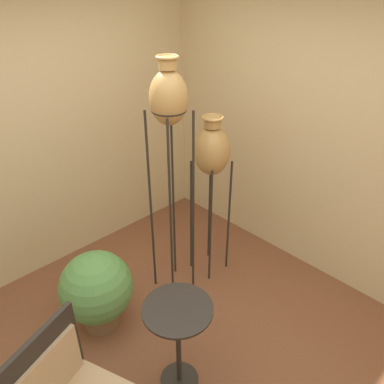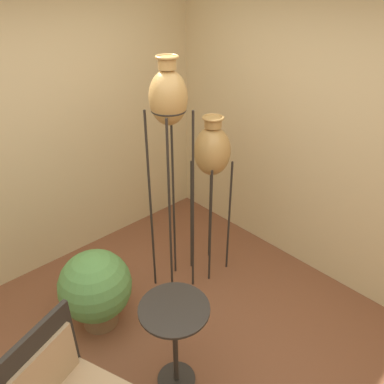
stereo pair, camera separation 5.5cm
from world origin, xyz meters
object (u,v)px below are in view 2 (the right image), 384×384
vase_stand_medium (212,153)px  potted_plant (96,288)px  side_table (175,330)px  vase_stand_tall (169,106)px

vase_stand_medium → potted_plant: vase_stand_medium is taller
side_table → potted_plant: size_ratio=1.05×
vase_stand_medium → side_table: (-1.05, -0.71, -0.72)m
vase_stand_tall → vase_stand_medium: 0.64m
vase_stand_tall → side_table: 1.56m
vase_stand_tall → side_table: (-0.63, -0.76, -1.20)m
side_table → potted_plant: 0.86m
side_table → potted_plant: bearing=97.9°
vase_stand_tall → side_table: size_ratio=2.84×
vase_stand_tall → vase_stand_medium: size_ratio=1.33×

